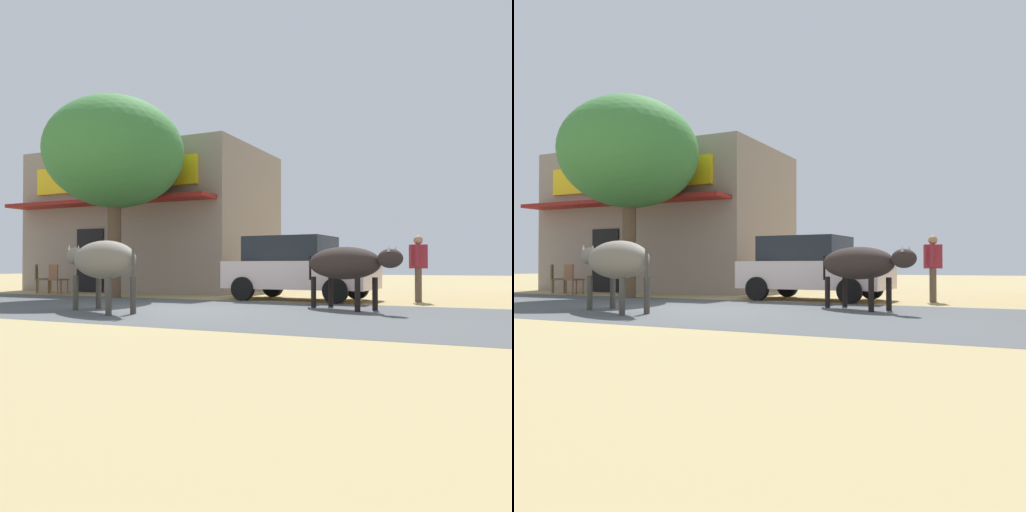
% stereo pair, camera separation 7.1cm
% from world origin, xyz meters
% --- Properties ---
extents(ground, '(80.00, 80.00, 0.00)m').
position_xyz_m(ground, '(0.00, 0.00, 0.00)').
color(ground, tan).
extents(asphalt_road, '(72.00, 5.55, 0.00)m').
position_xyz_m(asphalt_road, '(0.00, 0.00, 0.00)').
color(asphalt_road, '#4B4F52').
rests_on(asphalt_road, ground).
extents(storefront_left_cafe, '(8.08, 5.56, 4.86)m').
position_xyz_m(storefront_left_cafe, '(-5.28, 6.88, 2.43)').
color(storefront_left_cafe, gray).
rests_on(storefront_left_cafe, ground).
extents(roadside_tree, '(3.84, 3.84, 5.57)m').
position_xyz_m(roadside_tree, '(-3.55, 2.57, 4.01)').
color(roadside_tree, brown).
rests_on(roadside_tree, ground).
extents(parked_hatchback_car, '(3.84, 2.10, 1.64)m').
position_xyz_m(parked_hatchback_car, '(1.40, 3.79, 0.84)').
color(parked_hatchback_car, beige).
rests_on(parked_hatchback_car, ground).
extents(cow_near_brown, '(2.74, 1.59, 1.37)m').
position_xyz_m(cow_near_brown, '(-0.82, -1.09, 0.99)').
color(cow_near_brown, slate).
rests_on(cow_near_brown, ground).
extents(cow_far_dark, '(2.37, 1.62, 1.27)m').
position_xyz_m(cow_far_dark, '(3.29, 1.45, 0.93)').
color(cow_far_dark, '#2E2420').
rests_on(cow_far_dark, ground).
extents(pedestrian_by_shop, '(0.46, 0.61, 1.62)m').
position_xyz_m(pedestrian_by_shop, '(4.35, 4.24, 0.95)').
color(pedestrian_by_shop, brown).
rests_on(pedestrian_by_shop, ground).
extents(cafe_chair_near_tree, '(0.52, 0.52, 0.92)m').
position_xyz_m(cafe_chair_near_tree, '(-6.20, 3.10, 0.51)').
color(cafe_chair_near_tree, brown).
rests_on(cafe_chair_near_tree, ground).
extents(cafe_chair_by_doorway, '(0.62, 0.62, 0.92)m').
position_xyz_m(cafe_chair_by_doorway, '(-7.13, 3.34, 0.51)').
color(cafe_chair_by_doorway, brown).
rests_on(cafe_chair_by_doorway, ground).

